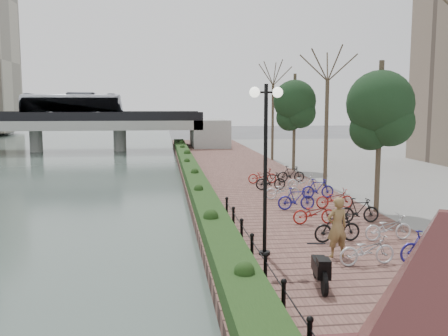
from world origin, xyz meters
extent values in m
plane|color=#59595B|center=(0.00, 0.00, 0.00)|extent=(220.00, 220.00, 0.00)
cube|color=brown|center=(4.00, 17.50, 0.25)|extent=(8.00, 75.00, 0.50)
cube|color=#1B3312|center=(0.60, 20.00, 0.80)|extent=(1.10, 56.00, 0.60)
cylinder|color=black|center=(1.40, -1.00, 0.85)|extent=(0.10, 0.10, 0.70)
cylinder|color=black|center=(1.40, 1.00, 0.85)|extent=(0.10, 0.10, 0.70)
cylinder|color=black|center=(1.40, 3.00, 0.85)|extent=(0.10, 0.10, 0.70)
cylinder|color=black|center=(1.40, 5.00, 0.85)|extent=(0.10, 0.10, 0.70)
cylinder|color=black|center=(1.40, 7.00, 0.85)|extent=(0.10, 0.10, 0.70)
cylinder|color=black|center=(1.40, 9.00, 0.85)|extent=(0.10, 0.10, 0.70)
pyramid|color=#3F1B1B|center=(3.09, -4.41, 2.11)|extent=(4.93, 4.93, 2.79)
cylinder|color=black|center=(1.86, 3.36, 3.13)|extent=(0.12, 0.12, 5.25)
cylinder|color=black|center=(1.86, 3.36, 5.50)|extent=(0.70, 0.06, 0.06)
sphere|color=white|center=(1.51, 3.36, 5.50)|extent=(0.32, 0.32, 0.32)
sphere|color=white|center=(2.21, 3.36, 5.50)|extent=(0.32, 0.32, 0.32)
imported|color=brown|center=(4.00, 2.85, 1.43)|extent=(0.74, 0.55, 1.86)
imported|color=silver|center=(4.60, 1.89, 0.95)|extent=(0.60, 1.71, 0.90)
imported|color=black|center=(4.60, 4.49, 1.00)|extent=(0.47, 1.66, 1.00)
imported|color=maroon|center=(4.60, 7.09, 0.95)|extent=(0.60, 1.71, 0.90)
imported|color=navy|center=(4.60, 9.69, 1.00)|extent=(0.47, 1.66, 1.00)
imported|color=silver|center=(4.60, 12.29, 0.95)|extent=(0.60, 1.71, 0.90)
imported|color=black|center=(4.60, 14.89, 1.00)|extent=(0.47, 1.66, 1.00)
imported|color=maroon|center=(4.60, 17.49, 0.95)|extent=(0.60, 1.72, 0.90)
imported|color=navy|center=(6.40, 1.89, 1.00)|extent=(0.47, 1.66, 1.00)
imported|color=silver|center=(6.40, 4.49, 0.95)|extent=(0.60, 1.71, 0.90)
imported|color=black|center=(6.40, 7.09, 1.00)|extent=(0.47, 1.66, 1.00)
imported|color=maroon|center=(6.40, 9.69, 0.95)|extent=(0.60, 1.71, 0.90)
imported|color=navy|center=(6.40, 12.29, 1.00)|extent=(0.47, 1.66, 1.00)
imported|color=silver|center=(6.40, 14.89, 0.95)|extent=(0.60, 1.71, 0.90)
imported|color=black|center=(6.40, 17.49, 1.00)|extent=(0.47, 1.66, 1.00)
cube|color=#969792|center=(-15.00, 45.00, 3.00)|extent=(36.00, 8.00, 1.00)
cube|color=black|center=(-15.00, 41.10, 3.95)|extent=(36.00, 0.15, 0.90)
cube|color=black|center=(-15.00, 48.90, 3.95)|extent=(36.00, 0.15, 0.90)
cylinder|color=#969792|center=(-15.00, 45.00, 1.25)|extent=(1.40, 1.40, 2.50)
cylinder|color=#969792|center=(-6.00, 45.00, 1.25)|extent=(1.40, 1.40, 2.50)
imported|color=white|center=(-11.02, 45.00, 5.00)|extent=(2.52, 10.77, 3.00)
camera|label=1|loc=(-1.22, -11.45, 5.12)|focal=40.00mm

